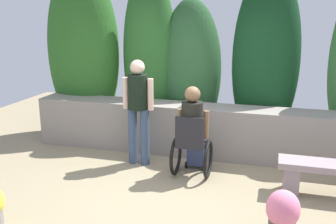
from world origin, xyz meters
name	(u,v)px	position (x,y,z in m)	size (l,w,h in m)	color
ground_plane	(171,193)	(0.00, 0.00, 0.00)	(10.65, 10.65, 0.00)	gray
stone_retaining_wall	(196,130)	(0.00, 1.54, 0.42)	(5.57, 0.56, 0.83)	gray
hedge_backdrop	(194,59)	(-0.20, 2.22, 1.52)	(6.18, 1.09, 3.21)	#2D6424
person_in_wheelchair	(193,134)	(0.14, 0.67, 0.62)	(0.53, 0.66, 1.33)	black
person_standing_companion	(138,105)	(-0.76, 0.86, 0.95)	(0.49, 0.30, 1.64)	#394B68
flower_pot_red_accent	(282,216)	(1.40, -0.77, 0.32)	(0.34, 0.34, 0.59)	brown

